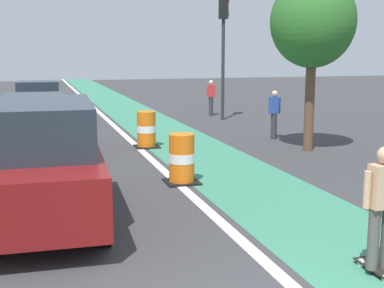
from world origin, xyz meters
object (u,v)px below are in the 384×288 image
(parked_sedan_second, at_px, (35,124))
(pedestrian_crossing, at_px, (211,97))
(traffic_barrel_front, at_px, (182,159))
(traffic_light_corner, at_px, (223,36))
(pedestrian_waiting, at_px, (274,113))
(parked_suv_nearest, at_px, (44,161))
(street_tree_sidewalk, at_px, (313,23))
(skateboarder_on_lane, at_px, (382,207))
(traffic_barrel_mid, at_px, (146,130))
(parked_sedan_third, at_px, (39,102))

(parked_sedan_second, height_order, pedestrian_crossing, parked_sedan_second)
(traffic_barrel_front, distance_m, traffic_light_corner, 11.16)
(pedestrian_crossing, distance_m, pedestrian_waiting, 6.55)
(parked_suv_nearest, distance_m, pedestrian_waiting, 9.84)
(traffic_light_corner, height_order, pedestrian_waiting, traffic_light_corner)
(street_tree_sidewalk, bearing_deg, traffic_barrel_front, -151.06)
(skateboarder_on_lane, bearing_deg, traffic_barrel_front, 102.19)
(traffic_barrel_mid, xyz_separation_m, street_tree_sidewalk, (4.42, -1.90, 3.14))
(traffic_barrel_front, bearing_deg, traffic_barrel_mid, 87.92)
(skateboarder_on_lane, distance_m, pedestrian_crossing, 16.86)
(traffic_barrel_mid, relative_size, street_tree_sidewalk, 0.22)
(traffic_barrel_mid, bearing_deg, parked_sedan_third, 113.99)
(traffic_barrel_front, bearing_deg, parked_sedan_third, 104.32)
(traffic_barrel_front, distance_m, pedestrian_crossing, 12.13)
(parked_sedan_second, xyz_separation_m, traffic_barrel_mid, (3.20, -0.05, -0.30))
(parked_sedan_second, height_order, pedestrian_waiting, parked_sedan_second)
(parked_sedan_second, height_order, street_tree_sidewalk, street_tree_sidewalk)
(pedestrian_crossing, distance_m, street_tree_sidewalk, 9.13)
(skateboarder_on_lane, xyz_separation_m, street_tree_sidewalk, (3.44, 7.81, 2.76))
(skateboarder_on_lane, distance_m, traffic_barrel_front, 5.41)
(skateboarder_on_lane, height_order, traffic_barrel_front, skateboarder_on_lane)
(parked_sedan_third, relative_size, pedestrian_waiting, 2.59)
(parked_sedan_second, relative_size, traffic_light_corner, 0.82)
(traffic_barrel_front, xyz_separation_m, traffic_light_corner, (4.60, 9.72, 2.97))
(traffic_barrel_mid, height_order, street_tree_sidewalk, street_tree_sidewalk)
(parked_suv_nearest, xyz_separation_m, traffic_barrel_mid, (3.08, 6.19, -0.50))
(parked_suv_nearest, distance_m, traffic_barrel_front, 3.45)
(parked_sedan_second, bearing_deg, parked_sedan_third, 88.54)
(traffic_barrel_front, height_order, pedestrian_waiting, pedestrian_waiting)
(parked_sedan_second, bearing_deg, street_tree_sidewalk, -14.37)
(traffic_barrel_mid, relative_size, pedestrian_waiting, 0.68)
(parked_sedan_second, xyz_separation_m, traffic_light_corner, (7.64, 5.24, 2.67))
(pedestrian_waiting, bearing_deg, traffic_barrel_front, -134.10)
(skateboarder_on_lane, height_order, pedestrian_crossing, skateboarder_on_lane)
(parked_sedan_second, relative_size, traffic_barrel_mid, 3.81)
(traffic_barrel_mid, xyz_separation_m, pedestrian_crossing, (4.44, 6.79, 0.33))
(parked_suv_nearest, distance_m, traffic_light_corner, 13.95)
(skateboarder_on_lane, relative_size, parked_sedan_third, 0.41)
(parked_sedan_second, xyz_separation_m, pedestrian_waiting, (7.56, 0.18, 0.03))
(parked_suv_nearest, bearing_deg, parked_sedan_second, 91.07)
(parked_sedan_second, distance_m, pedestrian_waiting, 7.56)
(traffic_barrel_mid, distance_m, traffic_light_corner, 7.52)
(traffic_barrel_mid, xyz_separation_m, traffic_light_corner, (4.44, 5.29, 2.97))
(traffic_barrel_mid, relative_size, pedestrian_crossing, 0.68)
(skateboarder_on_lane, bearing_deg, parked_sedan_second, 113.18)
(parked_sedan_third, xyz_separation_m, traffic_light_corner, (7.47, -1.51, 2.67))
(parked_sedan_second, bearing_deg, traffic_barrel_mid, -0.98)
(parked_sedan_third, xyz_separation_m, pedestrian_crossing, (7.47, -0.01, 0.03))
(parked_sedan_third, xyz_separation_m, traffic_barrel_front, (2.87, -11.23, -0.30))
(parked_suv_nearest, bearing_deg, pedestrian_crossing, 59.91)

